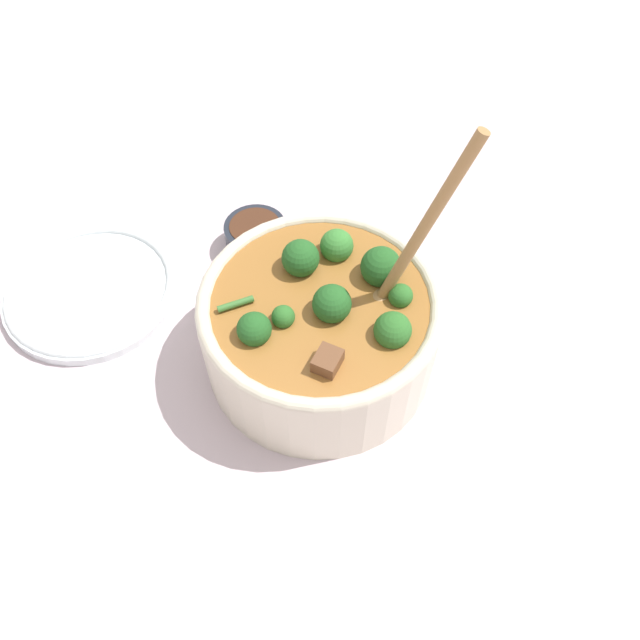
{
  "coord_description": "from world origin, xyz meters",
  "views": [
    {
      "loc": [
        0.27,
        0.29,
        0.61
      ],
      "look_at": [
        0.0,
        0.0,
        0.07
      ],
      "focal_mm": 35.0,
      "sensor_mm": 36.0,
      "label": 1
    }
  ],
  "objects": [
    {
      "name": "empty_plate",
      "position": [
        0.15,
        -0.26,
        0.01
      ],
      "size": [
        0.22,
        0.22,
        0.02
      ],
      "color": "white",
      "rests_on": "ground_plane"
    },
    {
      "name": "stew_bowl",
      "position": [
        -0.0,
        0.0,
        0.07
      ],
      "size": [
        0.26,
        0.26,
        0.3
      ],
      "color": "beige",
      "rests_on": "ground_plane"
    },
    {
      "name": "condiment_bowl",
      "position": [
        -0.06,
        -0.18,
        0.02
      ],
      "size": [
        0.08,
        0.08,
        0.04
      ],
      "color": "#232833",
      "rests_on": "ground_plane"
    },
    {
      "name": "ground_plane",
      "position": [
        0.0,
        0.0,
        0.0
      ],
      "size": [
        4.0,
        4.0,
        0.0
      ],
      "primitive_type": "plane",
      "color": "silver"
    }
  ]
}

